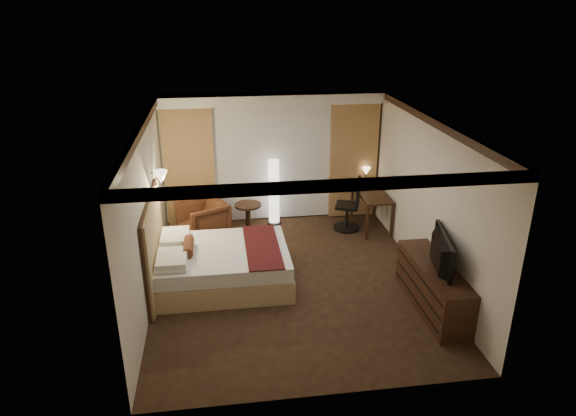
{
  "coord_description": "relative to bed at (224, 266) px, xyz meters",
  "views": [
    {
      "loc": [
        -1.11,
        -7.48,
        4.38
      ],
      "look_at": [
        0.0,
        0.4,
        1.15
      ],
      "focal_mm": 32.0,
      "sensor_mm": 36.0,
      "label": 1
    }
  ],
  "objects": [
    {
      "name": "bed",
      "position": [
        0.0,
        0.0,
        0.0
      ],
      "size": [
        2.15,
        1.67,
        0.63
      ],
      "primitive_type": null,
      "color": "white",
      "rests_on": "floor"
    },
    {
      "name": "floor_lamp",
      "position": [
        1.11,
        2.32,
        0.39
      ],
      "size": [
        0.3,
        0.3,
        1.4
      ],
      "primitive_type": null,
      "color": "white",
      "rests_on": "floor"
    },
    {
      "name": "office_chair",
      "position": [
        2.55,
        1.83,
        0.24
      ],
      "size": [
        0.68,
        0.68,
        1.11
      ],
      "primitive_type": null,
      "rotation": [
        0.0,
        0.0,
        -0.35
      ],
      "color": "black",
      "rests_on": "floor"
    },
    {
      "name": "back_wall",
      "position": [
        1.12,
        2.67,
        1.04
      ],
      "size": [
        4.5,
        0.02,
        2.7
      ],
      "primitive_type": "cube",
      "color": "silver",
      "rests_on": "floor"
    },
    {
      "name": "desk",
      "position": [
        3.07,
        1.88,
        0.06
      ],
      "size": [
        0.55,
        1.28,
        0.75
      ],
      "primitive_type": null,
      "color": "black",
      "rests_on": "floor"
    },
    {
      "name": "armchair",
      "position": [
        -0.36,
        1.78,
        0.11
      ],
      "size": [
        1.06,
        1.08,
        0.85
      ],
      "primitive_type": "imported",
      "rotation": [
        0.0,
        0.0,
        -1.12
      ],
      "color": "#4F2517",
      "rests_on": "floor"
    },
    {
      "name": "floor",
      "position": [
        1.12,
        -0.08,
        -0.31
      ],
      "size": [
        4.5,
        5.5,
        0.01
      ],
      "primitive_type": "cube",
      "color": "black",
      "rests_on": "ground"
    },
    {
      "name": "television",
      "position": [
        3.09,
        -1.2,
        0.72
      ],
      "size": [
        0.85,
        1.22,
        0.15
      ],
      "primitive_type": "imported",
      "rotation": [
        0.0,
        0.0,
        1.36
      ],
      "color": "black",
      "rests_on": "dresser"
    },
    {
      "name": "curtain_sheer",
      "position": [
        1.12,
        2.59,
        0.94
      ],
      "size": [
        2.48,
        0.04,
        2.45
      ],
      "primitive_type": "cube",
      "color": "silver",
      "rests_on": "back_wall"
    },
    {
      "name": "side_table",
      "position": [
        0.54,
        2.0,
        -0.02
      ],
      "size": [
        0.54,
        0.54,
        0.59
      ],
      "primitive_type": null,
      "color": "black",
      "rests_on": "floor"
    },
    {
      "name": "soffit",
      "position": [
        1.12,
        2.42,
        2.29
      ],
      "size": [
        4.5,
        0.5,
        0.2
      ],
      "primitive_type": "cube",
      "color": "white",
      "rests_on": "ceiling"
    },
    {
      "name": "left_wall",
      "position": [
        -1.13,
        -0.08,
        1.04
      ],
      "size": [
        0.02,
        5.5,
        2.7
      ],
      "primitive_type": "cube",
      "color": "silver",
      "rests_on": "floor"
    },
    {
      "name": "desk_lamp",
      "position": [
        3.07,
        2.37,
        0.61
      ],
      "size": [
        0.18,
        0.18,
        0.34
      ],
      "primitive_type": null,
      "color": "#FFD899",
      "rests_on": "desk"
    },
    {
      "name": "wall_sconce",
      "position": [
        -0.97,
        0.84,
        1.31
      ],
      "size": [
        0.24,
        0.24,
        0.24
      ],
      "primitive_type": null,
      "color": "white",
      "rests_on": "left_wall"
    },
    {
      "name": "headboard",
      "position": [
        -1.08,
        -0.0,
        0.44
      ],
      "size": [
        0.12,
        1.97,
        1.5
      ],
      "primitive_type": null,
      "color": "tan",
      "rests_on": "floor"
    },
    {
      "name": "dresser",
      "position": [
        3.12,
        -1.2,
        0.05
      ],
      "size": [
        0.5,
        1.85,
        0.72
      ],
      "primitive_type": null,
      "color": "black",
      "rests_on": "floor"
    },
    {
      "name": "curtain_right_drape",
      "position": [
        2.82,
        2.53,
        0.94
      ],
      "size": [
        1.0,
        0.14,
        2.45
      ],
      "primitive_type": "cube",
      "color": "tan",
      "rests_on": "back_wall"
    },
    {
      "name": "ceiling",
      "position": [
        1.12,
        -0.08,
        2.39
      ],
      "size": [
        4.5,
        5.5,
        0.01
      ],
      "primitive_type": "cube",
      "color": "white",
      "rests_on": "back_wall"
    },
    {
      "name": "curtain_left_drape",
      "position": [
        -0.58,
        2.53,
        0.94
      ],
      "size": [
        1.0,
        0.14,
        2.45
      ],
      "primitive_type": "cube",
      "color": "tan",
      "rests_on": "back_wall"
    },
    {
      "name": "right_wall",
      "position": [
        3.37,
        -0.08,
        1.04
      ],
      "size": [
        0.02,
        5.5,
        2.7
      ],
      "primitive_type": "cube",
      "color": "silver",
      "rests_on": "floor"
    },
    {
      "name": "crown_molding",
      "position": [
        1.12,
        -0.08,
        2.33
      ],
      "size": [
        4.5,
        5.5,
        0.12
      ],
      "primitive_type": null,
      "color": "black",
      "rests_on": "ceiling"
    }
  ]
}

